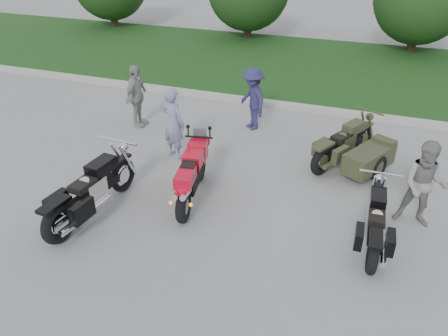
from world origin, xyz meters
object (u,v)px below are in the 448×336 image
(cruiser_left, at_px, (89,194))
(cruiser_sidecar, at_px, (357,153))
(person_denim, at_px, (252,99))
(sportbike_red, at_px, (191,175))
(cruiser_right, at_px, (375,225))
(person_stripe, at_px, (174,123))
(person_grey, at_px, (424,185))
(person_back, at_px, (137,96))

(cruiser_left, xyz_separation_m, cruiser_sidecar, (4.47, 3.48, -0.08))
(person_denim, bearing_deg, cruiser_left, -62.71)
(sportbike_red, xyz_separation_m, cruiser_right, (3.44, -0.21, -0.17))
(sportbike_red, relative_size, person_denim, 1.28)
(cruiser_left, xyz_separation_m, person_stripe, (0.43, 2.69, 0.34))
(cruiser_sidecar, distance_m, person_stripe, 4.14)
(sportbike_red, distance_m, person_denim, 3.69)
(sportbike_red, height_order, cruiser_right, sportbike_red)
(cruiser_right, height_order, person_denim, person_denim)
(cruiser_left, bearing_deg, person_grey, 23.22)
(cruiser_sidecar, distance_m, person_back, 5.75)
(person_stripe, height_order, person_back, person_stripe)
(person_denim, bearing_deg, person_back, -116.93)
(cruiser_right, distance_m, person_denim, 5.14)
(sportbike_red, height_order, person_denim, person_denim)
(cruiser_left, distance_m, cruiser_sidecar, 5.66)
(sportbike_red, distance_m, cruiser_left, 1.92)
(cruiser_left, bearing_deg, person_stripe, 86.12)
(cruiser_sidecar, bearing_deg, person_stripe, -141.69)
(cruiser_left, height_order, person_back, person_back)
(cruiser_right, height_order, person_stripe, person_stripe)
(person_denim, bearing_deg, cruiser_right, -3.17)
(sportbike_red, xyz_separation_m, person_back, (-2.79, 2.81, 0.24))
(person_back, bearing_deg, sportbike_red, -137.34)
(cruiser_left, xyz_separation_m, person_grey, (5.70, 1.85, 0.33))
(person_denim, xyz_separation_m, person_back, (-2.90, -0.88, 0.01))
(cruiser_right, bearing_deg, cruiser_sidecar, 99.34)
(person_grey, bearing_deg, cruiser_left, -160.12)
(cruiser_sidecar, xyz_separation_m, person_stripe, (-4.04, -0.78, 0.43))
(person_grey, bearing_deg, person_stripe, 172.77)
(cruiser_sidecar, xyz_separation_m, person_denim, (-2.81, 1.35, 0.40))
(person_grey, bearing_deg, person_denim, 145.54)
(cruiser_left, relative_size, person_stripe, 1.50)
(cruiser_left, height_order, person_grey, person_grey)
(sportbike_red, xyz_separation_m, cruiser_sidecar, (2.92, 2.34, -0.17))
(person_stripe, height_order, person_grey, person_stripe)
(sportbike_red, distance_m, cruiser_sidecar, 3.75)
(cruiser_right, xyz_separation_m, person_grey, (0.71, 0.91, 0.41))
(cruiser_sidecar, xyz_separation_m, person_grey, (1.23, -1.63, 0.41))
(sportbike_red, height_order, person_grey, person_grey)
(cruiser_sidecar, height_order, person_denim, person_denim)
(cruiser_right, bearing_deg, person_stripe, 156.74)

